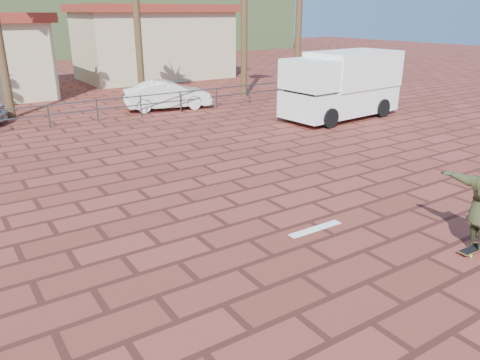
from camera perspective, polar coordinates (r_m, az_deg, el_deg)
name	(u,v)px	position (r m, az deg, el deg)	size (l,w,h in m)	color
ground	(259,217)	(11.01, 2.27, -4.58)	(120.00, 120.00, 0.00)	maroon
paint_stripe	(316,229)	(10.58, 9.19, -5.89)	(1.40, 0.22, 0.01)	white
guardrail	(97,107)	(21.32, -17.05, 8.54)	(24.06, 0.06, 1.00)	#47494F
building_east	(154,42)	(35.05, -10.49, 16.26)	(10.60, 6.60, 5.00)	beige
longboard	(478,248)	(10.63, 27.01, -7.38)	(1.01, 0.29, 0.10)	olive
campervan	(342,84)	(21.72, 12.32, 11.39)	(5.73, 2.78, 2.89)	white
car_white	(168,95)	(23.56, -8.82, 10.19)	(1.45, 4.16, 1.37)	white
street_sign	(318,73)	(24.86, 9.47, 12.78)	(0.46, 0.17, 2.29)	gray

